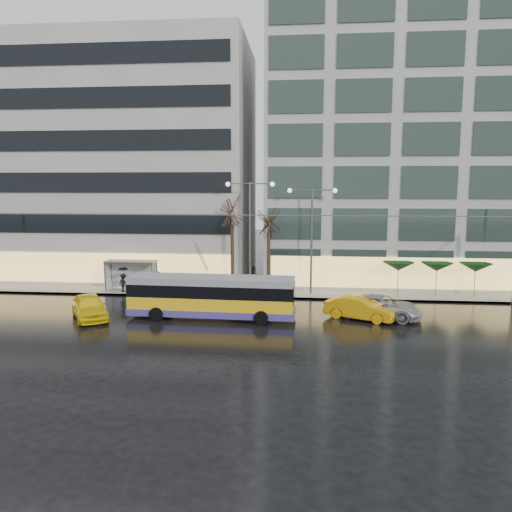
# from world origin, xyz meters

# --- Properties ---
(ground) EXTENTS (140.00, 140.00, 0.00)m
(ground) POSITION_xyz_m (0.00, 0.00, 0.00)
(ground) COLOR black
(ground) RESTS_ON ground
(sidewalk) EXTENTS (80.00, 10.00, 0.15)m
(sidewalk) POSITION_xyz_m (2.00, 14.00, 0.07)
(sidewalk) COLOR gray
(sidewalk) RESTS_ON ground
(kerb) EXTENTS (80.00, 0.10, 0.15)m
(kerb) POSITION_xyz_m (2.00, 9.05, 0.07)
(kerb) COLOR slate
(kerb) RESTS_ON ground
(building_left) EXTENTS (34.00, 14.00, 22.00)m
(building_left) POSITION_xyz_m (-16.00, 19.00, 11.15)
(building_left) COLOR #A29F9B
(building_left) RESTS_ON sidewalk
(building_right) EXTENTS (32.00, 14.00, 25.00)m
(building_right) POSITION_xyz_m (19.00, 19.00, 12.65)
(building_right) COLOR #A29F9B
(building_right) RESTS_ON sidewalk
(trolleybus) EXTENTS (11.26, 4.56, 5.18)m
(trolleybus) POSITION_xyz_m (0.24, 2.88, 1.40)
(trolleybus) COLOR yellow
(trolleybus) RESTS_ON ground
(catenary) EXTENTS (42.24, 5.12, 7.00)m
(catenary) POSITION_xyz_m (1.00, 7.94, 4.25)
(catenary) COLOR #595B60
(catenary) RESTS_ON ground
(bus_shelter) EXTENTS (4.20, 1.60, 2.51)m
(bus_shelter) POSITION_xyz_m (-8.38, 10.69, 1.96)
(bus_shelter) COLOR #595B60
(bus_shelter) RESTS_ON sidewalk
(street_lamp_near) EXTENTS (3.96, 0.36, 9.03)m
(street_lamp_near) POSITION_xyz_m (2.00, 10.80, 5.99)
(street_lamp_near) COLOR #595B60
(street_lamp_near) RESTS_ON sidewalk
(street_lamp_far) EXTENTS (3.96, 0.36, 8.53)m
(street_lamp_far) POSITION_xyz_m (7.00, 10.80, 5.71)
(street_lamp_far) COLOR #595B60
(street_lamp_far) RESTS_ON sidewalk
(tree_a) EXTENTS (3.20, 3.20, 8.40)m
(tree_a) POSITION_xyz_m (0.50, 11.00, 7.09)
(tree_a) COLOR black
(tree_a) RESTS_ON sidewalk
(tree_b) EXTENTS (3.20, 3.20, 7.70)m
(tree_b) POSITION_xyz_m (3.50, 11.20, 6.40)
(tree_b) COLOR black
(tree_b) RESTS_ON sidewalk
(parasol_a) EXTENTS (2.50, 2.50, 2.65)m
(parasol_a) POSITION_xyz_m (14.00, 11.00, 2.45)
(parasol_a) COLOR #595B60
(parasol_a) RESTS_ON sidewalk
(parasol_b) EXTENTS (2.50, 2.50, 2.65)m
(parasol_b) POSITION_xyz_m (17.00, 11.00, 2.45)
(parasol_b) COLOR #595B60
(parasol_b) RESTS_ON sidewalk
(parasol_c) EXTENTS (2.50, 2.50, 2.65)m
(parasol_c) POSITION_xyz_m (20.00, 11.00, 2.45)
(parasol_c) COLOR #595B60
(parasol_c) RESTS_ON sidewalk
(taxi_a) EXTENTS (4.21, 5.16, 1.65)m
(taxi_a) POSITION_xyz_m (-7.95, 2.00, 0.83)
(taxi_a) COLOR yellow
(taxi_a) RESTS_ON ground
(taxi_b) EXTENTS (4.98, 3.41, 1.56)m
(taxi_b) POSITION_xyz_m (10.21, 3.58, 0.78)
(taxi_b) COLOR #EAA20C
(taxi_b) RESTS_ON ground
(sedan_silver) EXTENTS (6.12, 4.19, 1.55)m
(sedan_silver) POSITION_xyz_m (11.60, 4.07, 0.78)
(sedan_silver) COLOR #9C9CA0
(sedan_silver) RESTS_ON ground
(pedestrian_a) EXTENTS (1.04, 1.06, 2.19)m
(pedestrian_a) POSITION_xyz_m (-6.86, 9.87, 1.62)
(pedestrian_a) COLOR black
(pedestrian_a) RESTS_ON sidewalk
(pedestrian_b) EXTENTS (0.97, 0.92, 1.59)m
(pedestrian_b) POSITION_xyz_m (-5.82, 10.80, 0.94)
(pedestrian_b) COLOR black
(pedestrian_b) RESTS_ON sidewalk
(pedestrian_c) EXTENTS (1.14, 1.10, 2.11)m
(pedestrian_c) POSITION_xyz_m (-8.43, 9.75, 1.27)
(pedestrian_c) COLOR black
(pedestrian_c) RESTS_ON sidewalk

